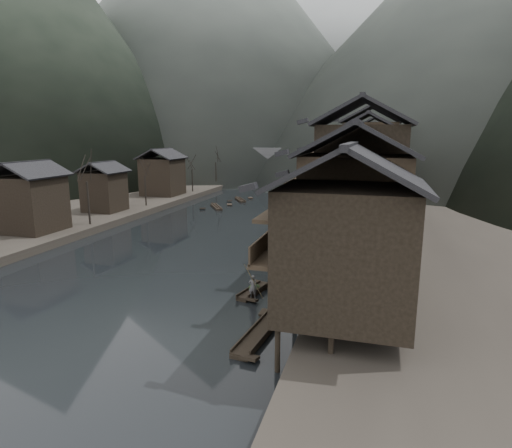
% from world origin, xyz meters
% --- Properties ---
extents(water, '(300.00, 300.00, 0.00)m').
position_xyz_m(water, '(0.00, 0.00, 0.00)').
color(water, black).
rests_on(water, ground).
extents(right_bank, '(40.00, 200.00, 1.80)m').
position_xyz_m(right_bank, '(35.00, 40.00, 0.90)').
color(right_bank, '#2D2823').
rests_on(right_bank, ground).
extents(left_bank, '(40.00, 200.00, 1.20)m').
position_xyz_m(left_bank, '(-35.00, 40.00, 0.60)').
color(left_bank, '#2D2823').
rests_on(left_bank, ground).
extents(stilt_houses, '(9.00, 67.60, 16.17)m').
position_xyz_m(stilt_houses, '(17.28, 20.20, 8.89)').
color(stilt_houses, black).
rests_on(stilt_houses, ground).
extents(left_houses, '(8.10, 53.20, 8.73)m').
position_xyz_m(left_houses, '(-20.50, 20.12, 5.66)').
color(left_houses, black).
rests_on(left_houses, left_bank).
extents(bare_trees, '(3.94, 72.20, 7.88)m').
position_xyz_m(bare_trees, '(-17.00, 23.23, 6.53)').
color(bare_trees, black).
rests_on(bare_trees, left_bank).
extents(moored_sampans, '(2.72, 63.26, 0.47)m').
position_xyz_m(moored_sampans, '(11.96, 21.04, 0.20)').
color(moored_sampans, black).
rests_on(moored_sampans, water).
extents(midriver_boats, '(5.33, 33.14, 0.45)m').
position_xyz_m(midriver_boats, '(-6.65, 48.18, 0.20)').
color(midriver_boats, black).
rests_on(midriver_boats, water).
extents(stone_bridge, '(40.00, 6.00, 9.00)m').
position_xyz_m(stone_bridge, '(-0.00, 72.00, 5.11)').
color(stone_bridge, '#4C4C4F').
rests_on(stone_bridge, ground).
extents(hills, '(320.00, 380.00, 109.20)m').
position_xyz_m(hills, '(4.17, 166.83, 50.64)').
color(hills, black).
rests_on(hills, ground).
extents(hero_sampan, '(1.78, 4.48, 0.43)m').
position_xyz_m(hero_sampan, '(9.81, 0.16, 0.20)').
color(hero_sampan, black).
rests_on(hero_sampan, water).
extents(cargo_heap, '(0.97, 1.27, 0.58)m').
position_xyz_m(cargo_heap, '(9.77, 0.36, 0.72)').
color(cargo_heap, black).
rests_on(cargo_heap, hero_sampan).
extents(boatman, '(0.67, 0.44, 1.81)m').
position_xyz_m(boatman, '(10.15, -1.35, 1.33)').
color(boatman, '#4F4F52').
rests_on(boatman, hero_sampan).
extents(bamboo_pole, '(1.15, 1.95, 3.59)m').
position_xyz_m(bamboo_pole, '(10.35, -1.35, 4.04)').
color(bamboo_pole, '#8C7A51').
rests_on(bamboo_pole, boatman).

